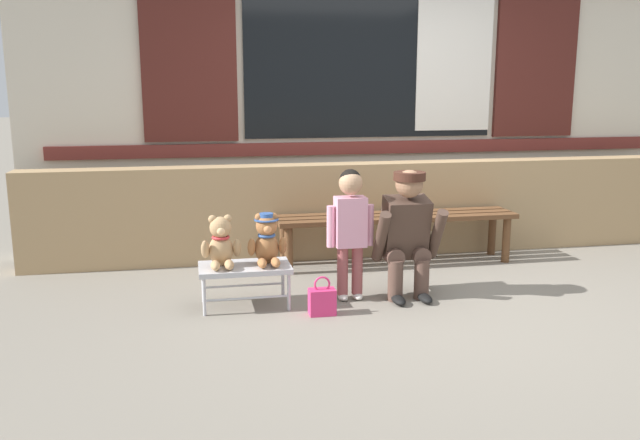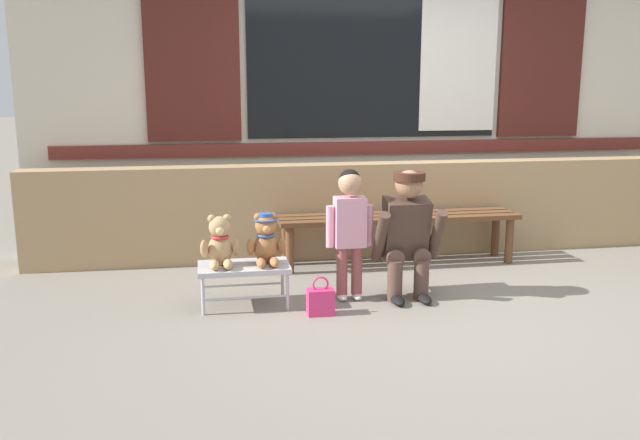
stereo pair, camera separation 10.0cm
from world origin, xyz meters
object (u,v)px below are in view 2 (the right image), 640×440
(teddy_bear_plain, at_px, (220,243))
(adult_crouching, at_px, (407,233))
(small_display_bench, at_px, (244,269))
(teddy_bear_with_hat, at_px, (266,240))
(wooden_bench_long, at_px, (398,222))
(child_standing, at_px, (350,220))
(handbag_on_ground, at_px, (320,301))

(teddy_bear_plain, height_order, adult_crouching, adult_crouching)
(small_display_bench, xyz_separation_m, teddy_bear_with_hat, (0.16, 0.00, 0.21))
(teddy_bear_plain, distance_m, teddy_bear_with_hat, 0.32)
(wooden_bench_long, xyz_separation_m, adult_crouching, (-0.20, -0.89, 0.11))
(child_standing, xyz_separation_m, adult_crouching, (0.43, -0.01, -0.11))
(teddy_bear_with_hat, distance_m, adult_crouching, 1.03)
(small_display_bench, bearing_deg, child_standing, 0.44)
(handbag_on_ground, bearing_deg, wooden_bench_long, 52.42)
(teddy_bear_with_hat, bearing_deg, adult_crouching, -0.50)
(wooden_bench_long, relative_size, child_standing, 2.19)
(teddy_bear_plain, height_order, child_standing, child_standing)
(teddy_bear_with_hat, bearing_deg, handbag_on_ground, -39.92)
(teddy_bear_plain, relative_size, adult_crouching, 0.38)
(adult_crouching, height_order, handbag_on_ground, adult_crouching)
(small_display_bench, distance_m, adult_crouching, 1.21)
(handbag_on_ground, bearing_deg, teddy_bear_with_hat, 140.08)
(wooden_bench_long, distance_m, teddy_bear_plain, 1.79)
(wooden_bench_long, bearing_deg, handbag_on_ground, -127.58)
(wooden_bench_long, relative_size, handbag_on_ground, 7.72)
(adult_crouching, bearing_deg, child_standing, 178.29)
(adult_crouching, bearing_deg, small_display_bench, 179.67)
(wooden_bench_long, xyz_separation_m, small_display_bench, (-1.39, -0.88, -0.11))
(wooden_bench_long, bearing_deg, adult_crouching, -102.91)
(teddy_bear_with_hat, distance_m, handbag_on_ground, 0.58)
(small_display_bench, height_order, handbag_on_ground, small_display_bench)
(child_standing, height_order, handbag_on_ground, child_standing)
(teddy_bear_plain, bearing_deg, teddy_bear_with_hat, 0.13)
(teddy_bear_plain, bearing_deg, small_display_bench, -0.51)
(small_display_bench, bearing_deg, teddy_bear_plain, 179.49)
(small_display_bench, xyz_separation_m, child_standing, (0.76, 0.01, 0.33))
(small_display_bench, relative_size, adult_crouching, 0.67)
(teddy_bear_plain, xyz_separation_m, child_standing, (0.92, 0.00, 0.13))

